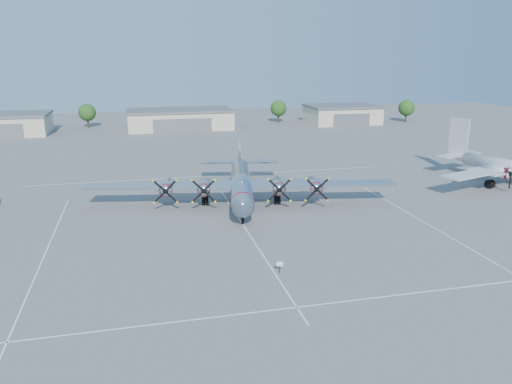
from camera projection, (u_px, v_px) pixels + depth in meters
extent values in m
plane|color=#5D5D5F|center=(242.00, 222.00, 61.60)|extent=(260.00, 260.00, 0.00)
cube|color=silver|center=(45.00, 254.00, 51.95)|extent=(0.15, 40.00, 0.01)
cube|color=silver|center=(251.00, 236.00, 56.92)|extent=(0.15, 40.00, 0.01)
cube|color=silver|center=(423.00, 222.00, 61.88)|extent=(0.15, 40.00, 0.01)
cube|color=silver|center=(297.00, 307.00, 41.00)|extent=(60.00, 0.15, 0.01)
cube|color=silver|center=(211.00, 176.00, 85.02)|extent=(60.00, 0.15, 0.01)
cube|color=#B5AC90|center=(3.00, 125.00, 127.60)|extent=(22.00, 14.00, 4.80)
cube|color=slate|center=(2.00, 115.00, 126.88)|extent=(22.60, 14.60, 0.60)
cube|color=#B5AC90|center=(180.00, 120.00, 137.76)|extent=(28.00, 14.00, 4.80)
cube|color=slate|center=(180.00, 110.00, 137.03)|extent=(28.60, 14.60, 0.60)
cube|color=slate|center=(183.00, 126.00, 131.32)|extent=(15.40, 0.20, 3.60)
cube|color=#B5AC90|center=(342.00, 115.00, 148.59)|extent=(20.00, 14.00, 4.80)
cube|color=slate|center=(342.00, 106.00, 147.87)|extent=(20.60, 14.60, 0.60)
cube|color=slate|center=(352.00, 120.00, 142.15)|extent=(11.00, 0.20, 3.60)
cylinder|color=#382619|center=(88.00, 123.00, 139.88)|extent=(0.50, 0.50, 2.80)
sphere|color=#174614|center=(87.00, 113.00, 139.11)|extent=(4.80, 4.80, 4.80)
cylinder|color=#382619|center=(278.00, 118.00, 150.42)|extent=(0.50, 0.50, 2.80)
sphere|color=#174614|center=(278.00, 108.00, 149.65)|extent=(4.80, 4.80, 4.80)
cylinder|color=#382619|center=(406.00, 117.00, 151.50)|extent=(0.50, 0.50, 2.80)
sphere|color=#174614|center=(406.00, 108.00, 150.74)|extent=(4.80, 4.80, 4.80)
cylinder|color=black|center=(280.00, 269.00, 47.24)|extent=(0.07, 0.07, 0.89)
cube|color=white|center=(280.00, 264.00, 47.10)|extent=(0.60, 0.22, 0.45)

